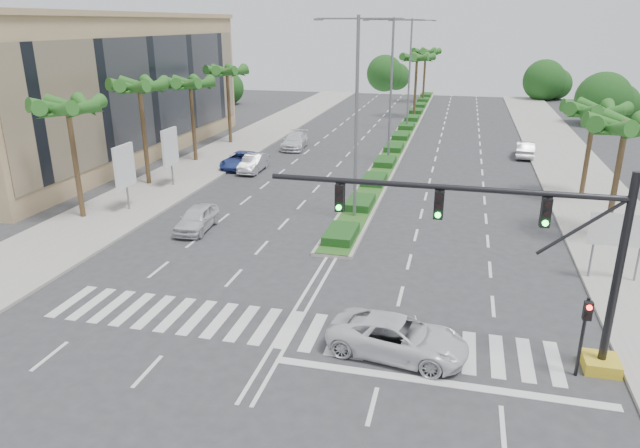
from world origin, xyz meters
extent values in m
plane|color=#333335|center=(0.00, 0.00, 0.00)|extent=(160.00, 160.00, 0.00)
cube|color=gray|center=(15.20, 20.00, 0.07)|extent=(6.00, 120.00, 0.15)
cube|color=gray|center=(-15.20, 20.00, 0.07)|extent=(6.00, 120.00, 0.15)
cube|color=gray|center=(0.00, 45.00, 0.10)|extent=(2.20, 75.00, 0.20)
cube|color=#2D551D|center=(0.00, 45.00, 0.22)|extent=(1.80, 75.00, 0.04)
cube|color=tan|center=(-26.00, 26.00, 6.00)|extent=(12.00, 36.00, 12.00)
cube|color=gold|center=(11.50, 0.00, 0.23)|extent=(1.20, 1.20, 0.45)
cylinder|color=black|center=(11.50, 0.00, 3.70)|extent=(0.28, 0.28, 7.00)
cylinder|color=black|center=(5.50, 0.00, 6.30)|extent=(12.00, 0.20, 0.20)
cylinder|color=black|center=(10.10, 0.00, 5.20)|extent=(2.53, 0.12, 2.15)
cube|color=black|center=(9.00, 0.00, 5.65)|extent=(0.32, 0.24, 1.00)
cylinder|color=#19E533|center=(9.00, -0.14, 5.33)|extent=(0.20, 0.06, 0.20)
cube|color=black|center=(5.50, 0.00, 5.65)|extent=(0.32, 0.24, 1.00)
cylinder|color=#19E533|center=(5.50, -0.14, 5.33)|extent=(0.20, 0.06, 0.20)
cube|color=black|center=(2.00, 0.00, 5.65)|extent=(0.32, 0.24, 1.00)
cylinder|color=#19E533|center=(2.00, -0.14, 5.33)|extent=(0.20, 0.06, 0.20)
cylinder|color=black|center=(10.60, -0.60, 1.50)|extent=(0.12, 0.12, 3.00)
cube|color=black|center=(10.60, -0.75, 2.60)|extent=(0.28, 0.22, 0.65)
cylinder|color=red|center=(10.60, -0.88, 2.78)|extent=(0.18, 0.05, 0.18)
cylinder|color=slate|center=(12.50, 8.00, 1.40)|extent=(0.10, 0.10, 2.80)
cylinder|color=slate|center=(14.50, 8.00, 1.40)|extent=(0.10, 0.10, 2.80)
cube|color=#0C6638|center=(13.50, 8.00, 2.60)|extent=(2.60, 0.08, 1.50)
cube|color=white|center=(13.50, 7.95, 2.60)|extent=(2.70, 0.02, 1.60)
cylinder|color=slate|center=(-14.50, 12.00, 1.40)|extent=(0.12, 0.12, 2.80)
cube|color=white|center=(-14.50, 12.00, 3.00)|extent=(0.18, 2.10, 2.70)
cube|color=#D8594C|center=(-14.50, 12.00, 3.00)|extent=(0.12, 2.00, 2.60)
cylinder|color=slate|center=(-14.50, 18.00, 1.40)|extent=(0.12, 0.12, 2.80)
cube|color=white|center=(-14.50, 18.00, 3.00)|extent=(0.18, 2.10, 2.70)
cube|color=#D8594C|center=(-14.50, 18.00, 3.00)|extent=(0.12, 2.00, 2.60)
cylinder|color=brown|center=(-16.50, 10.00, 3.50)|extent=(0.32, 0.32, 7.00)
sphere|color=brown|center=(-16.50, 10.00, 6.90)|extent=(0.70, 0.70, 0.70)
cone|color=#2D5D1D|center=(-15.40, 10.00, 6.80)|extent=(0.90, 3.62, 1.50)
cone|color=#2D5D1D|center=(-15.81, 10.86, 6.80)|extent=(3.39, 2.96, 1.50)
cone|color=#2D5D1D|center=(-16.74, 11.07, 6.80)|extent=(3.73, 1.68, 1.50)
cone|color=#2D5D1D|center=(-17.49, 10.48, 6.80)|extent=(2.38, 3.65, 1.50)
cone|color=#2D5D1D|center=(-17.49, 9.52, 6.80)|extent=(2.38, 3.65, 1.50)
cone|color=#2D5D1D|center=(-16.74, 8.93, 6.80)|extent=(3.73, 1.68, 1.50)
cone|color=#2D5D1D|center=(-15.81, 9.14, 6.80)|extent=(3.39, 2.96, 1.50)
cylinder|color=brown|center=(-16.50, 18.00, 3.70)|extent=(0.32, 0.32, 7.40)
sphere|color=brown|center=(-16.50, 18.00, 7.30)|extent=(0.70, 0.70, 0.70)
cone|color=#2D5D1D|center=(-15.40, 18.00, 7.20)|extent=(0.90, 3.62, 1.50)
cone|color=#2D5D1D|center=(-15.81, 18.86, 7.20)|extent=(3.39, 2.96, 1.50)
cone|color=#2D5D1D|center=(-16.74, 19.07, 7.20)|extent=(3.73, 1.68, 1.50)
cone|color=#2D5D1D|center=(-17.49, 18.48, 7.20)|extent=(2.38, 3.65, 1.50)
cone|color=#2D5D1D|center=(-17.49, 17.52, 7.20)|extent=(2.38, 3.65, 1.50)
cone|color=#2D5D1D|center=(-16.74, 16.93, 7.20)|extent=(3.73, 1.68, 1.50)
cone|color=#2D5D1D|center=(-15.81, 17.14, 7.20)|extent=(3.39, 2.96, 1.50)
cylinder|color=brown|center=(-16.50, 26.00, 3.40)|extent=(0.32, 0.32, 6.80)
sphere|color=brown|center=(-16.50, 26.00, 6.70)|extent=(0.70, 0.70, 0.70)
cone|color=#2D5D1D|center=(-15.40, 26.00, 6.60)|extent=(0.90, 3.62, 1.50)
cone|color=#2D5D1D|center=(-15.81, 26.86, 6.60)|extent=(3.39, 2.96, 1.50)
cone|color=#2D5D1D|center=(-16.74, 27.07, 6.60)|extent=(3.73, 1.68, 1.50)
cone|color=#2D5D1D|center=(-17.49, 26.48, 6.60)|extent=(2.38, 3.65, 1.50)
cone|color=#2D5D1D|center=(-17.49, 25.52, 6.60)|extent=(2.38, 3.65, 1.50)
cone|color=#2D5D1D|center=(-16.74, 24.93, 6.60)|extent=(3.73, 1.68, 1.50)
cone|color=#2D5D1D|center=(-15.81, 25.14, 6.60)|extent=(3.39, 2.96, 1.50)
cylinder|color=brown|center=(-16.50, 34.00, 3.60)|extent=(0.32, 0.32, 7.20)
sphere|color=brown|center=(-16.50, 34.00, 7.10)|extent=(0.70, 0.70, 0.70)
cone|color=#2D5D1D|center=(-15.40, 34.00, 7.00)|extent=(0.90, 3.62, 1.50)
cone|color=#2D5D1D|center=(-15.81, 34.86, 7.00)|extent=(3.39, 2.96, 1.50)
cone|color=#2D5D1D|center=(-16.74, 35.07, 7.00)|extent=(3.73, 1.68, 1.50)
cone|color=#2D5D1D|center=(-17.49, 34.48, 7.00)|extent=(2.38, 3.65, 1.50)
cone|color=#2D5D1D|center=(-17.49, 33.52, 7.00)|extent=(2.38, 3.65, 1.50)
cone|color=#2D5D1D|center=(-16.74, 32.93, 7.00)|extent=(3.73, 1.68, 1.50)
cone|color=#2D5D1D|center=(-15.81, 33.14, 7.00)|extent=(3.39, 2.96, 1.50)
cylinder|color=brown|center=(14.50, 14.00, 3.25)|extent=(0.32, 0.32, 6.50)
sphere|color=brown|center=(14.50, 14.00, 6.40)|extent=(0.70, 0.70, 0.70)
cone|color=#2D5D1D|center=(15.19, 14.86, 6.30)|extent=(3.39, 2.96, 1.50)
cone|color=#2D5D1D|center=(14.26, 15.07, 6.30)|extent=(3.73, 1.68, 1.50)
cone|color=#2D5D1D|center=(13.51, 14.48, 6.30)|extent=(2.38, 3.65, 1.50)
cone|color=#2D5D1D|center=(13.51, 13.52, 6.30)|extent=(2.38, 3.65, 1.50)
cone|color=#2D5D1D|center=(14.26, 12.93, 6.30)|extent=(3.73, 1.68, 1.50)
cylinder|color=brown|center=(14.50, 22.00, 3.10)|extent=(0.32, 0.32, 6.20)
sphere|color=brown|center=(14.50, 22.00, 6.10)|extent=(0.70, 0.70, 0.70)
cone|color=#2D5D1D|center=(15.60, 22.00, 6.00)|extent=(0.90, 3.62, 1.50)
cone|color=#2D5D1D|center=(15.19, 22.86, 6.00)|extent=(3.39, 2.96, 1.50)
cone|color=#2D5D1D|center=(14.26, 23.07, 6.00)|extent=(3.73, 1.68, 1.50)
cone|color=#2D5D1D|center=(13.51, 22.48, 6.00)|extent=(2.38, 3.65, 1.50)
cone|color=#2D5D1D|center=(13.51, 21.52, 6.00)|extent=(2.38, 3.65, 1.50)
cone|color=#2D5D1D|center=(14.26, 20.93, 6.00)|extent=(3.73, 1.68, 1.50)
cone|color=#2D5D1D|center=(15.19, 21.14, 6.00)|extent=(3.39, 2.96, 1.50)
cylinder|color=brown|center=(0.00, 55.00, 3.75)|extent=(0.32, 0.32, 7.50)
sphere|color=brown|center=(0.00, 55.00, 7.40)|extent=(0.70, 0.70, 0.70)
cone|color=#2D5D1D|center=(1.10, 55.00, 7.30)|extent=(0.90, 3.62, 1.50)
cone|color=#2D5D1D|center=(0.69, 55.86, 7.30)|extent=(3.39, 2.96, 1.50)
cone|color=#2D5D1D|center=(-0.24, 56.07, 7.30)|extent=(3.73, 1.68, 1.50)
cone|color=#2D5D1D|center=(-0.99, 55.48, 7.30)|extent=(2.38, 3.65, 1.50)
cone|color=#2D5D1D|center=(-0.99, 54.52, 7.30)|extent=(2.38, 3.65, 1.50)
cone|color=#2D5D1D|center=(-0.24, 53.93, 7.30)|extent=(3.73, 1.68, 1.50)
cone|color=#2D5D1D|center=(0.69, 54.14, 7.30)|extent=(3.39, 2.96, 1.50)
cylinder|color=brown|center=(0.00, 70.00, 3.75)|extent=(0.32, 0.32, 7.50)
sphere|color=brown|center=(0.00, 70.00, 7.40)|extent=(0.70, 0.70, 0.70)
cone|color=#2D5D1D|center=(1.10, 70.00, 7.30)|extent=(0.90, 3.62, 1.50)
cone|color=#2D5D1D|center=(0.69, 70.86, 7.30)|extent=(3.39, 2.96, 1.50)
cone|color=#2D5D1D|center=(-0.24, 71.07, 7.30)|extent=(3.73, 1.68, 1.50)
cone|color=#2D5D1D|center=(-0.99, 70.48, 7.30)|extent=(2.38, 3.65, 1.50)
cone|color=#2D5D1D|center=(-0.99, 69.52, 7.30)|extent=(2.38, 3.65, 1.50)
cone|color=#2D5D1D|center=(-0.24, 68.93, 7.30)|extent=(3.73, 1.68, 1.50)
cone|color=#2D5D1D|center=(0.69, 69.14, 7.30)|extent=(3.39, 2.96, 1.50)
cylinder|color=slate|center=(0.00, 14.00, 6.00)|extent=(0.20, 0.20, 12.00)
cylinder|color=slate|center=(-1.20, 14.00, 11.80)|extent=(2.40, 0.10, 0.10)
cylinder|color=slate|center=(1.20, 14.00, 11.80)|extent=(2.40, 0.10, 0.10)
cube|color=slate|center=(-2.30, 14.00, 11.75)|extent=(0.50, 0.25, 0.12)
cube|color=slate|center=(2.30, 14.00, 11.75)|extent=(0.50, 0.25, 0.12)
cylinder|color=slate|center=(0.00, 30.00, 6.00)|extent=(0.20, 0.20, 12.00)
cylinder|color=slate|center=(-1.20, 30.00, 11.80)|extent=(2.40, 0.10, 0.10)
cylinder|color=slate|center=(1.20, 30.00, 11.80)|extent=(2.40, 0.10, 0.10)
cube|color=slate|center=(-2.30, 30.00, 11.75)|extent=(0.50, 0.25, 0.12)
cube|color=slate|center=(2.30, 30.00, 11.75)|extent=(0.50, 0.25, 0.12)
cylinder|color=slate|center=(0.00, 46.00, 6.00)|extent=(0.20, 0.20, 12.00)
cylinder|color=slate|center=(-1.20, 46.00, 11.80)|extent=(2.40, 0.10, 0.10)
cylinder|color=slate|center=(1.20, 46.00, 11.80)|extent=(2.40, 0.10, 0.10)
cube|color=slate|center=(-2.30, 46.00, 11.75)|extent=(0.50, 0.25, 0.12)
cube|color=slate|center=(2.30, 46.00, 11.75)|extent=(0.50, 0.25, 0.12)
imported|color=silver|center=(-8.65, 9.82, 0.70)|extent=(1.94, 4.24, 1.41)
imported|color=#B0AFB4|center=(-10.28, 23.82, 0.70)|extent=(1.57, 4.27, 1.40)
imported|color=#314596|center=(-11.80, 24.76, 0.65)|extent=(2.41, 4.82, 1.31)
imported|color=silver|center=(-9.53, 33.35, 0.74)|extent=(2.58, 5.31, 1.49)
imported|color=silver|center=(4.40, -0.75, 0.71)|extent=(5.41, 3.10, 1.42)
imported|color=silver|center=(11.80, 34.69, 0.72)|extent=(1.84, 4.47, 1.44)
camera|label=1|loc=(6.05, -19.19, 11.61)|focal=32.00mm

